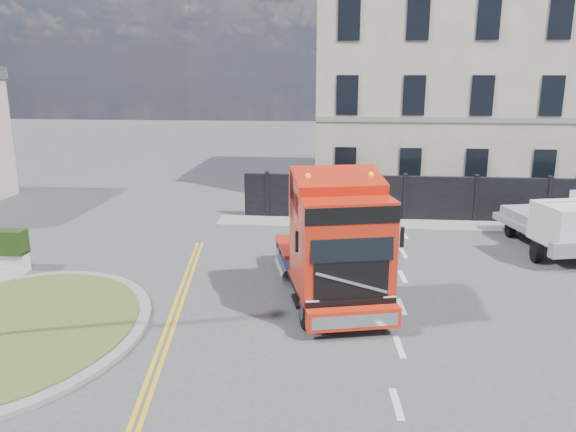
# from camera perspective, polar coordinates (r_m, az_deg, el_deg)

# --- Properties ---
(ground) EXTENTS (120.00, 120.00, 0.00)m
(ground) POSITION_cam_1_polar(r_m,az_deg,el_deg) (16.42, 0.88, -8.26)
(ground) COLOR #424244
(ground) RESTS_ON ground
(traffic_island) EXTENTS (6.80, 6.80, 0.17)m
(traffic_island) POSITION_cam_1_polar(r_m,az_deg,el_deg) (15.87, -26.62, -10.39)
(traffic_island) COLOR gray
(traffic_island) RESTS_ON ground
(hoarding_fence) EXTENTS (18.80, 0.25, 2.00)m
(hoarding_fence) POSITION_cam_1_polar(r_m,az_deg,el_deg) (25.28, 17.50, 1.56)
(hoarding_fence) COLOR black
(hoarding_fence) RESTS_ON ground
(georgian_building) EXTENTS (12.30, 10.30, 12.80)m
(georgian_building) POSITION_cam_1_polar(r_m,az_deg,el_deg) (31.99, 14.37, 12.98)
(georgian_building) COLOR beige
(georgian_building) RESTS_ON ground
(pavement_far) EXTENTS (20.00, 1.60, 0.12)m
(pavement_far) POSITION_cam_1_polar(r_m,az_deg,el_deg) (24.53, 16.50, -1.01)
(pavement_far) COLOR gray
(pavement_far) RESTS_ON ground
(truck) EXTENTS (3.70, 6.58, 3.72)m
(truck) POSITION_cam_1_polar(r_m,az_deg,el_deg) (15.43, 4.80, -3.22)
(truck) COLOR black
(truck) RESTS_ON ground
(flatbed_pickup) EXTENTS (3.08, 5.29, 2.05)m
(flatbed_pickup) POSITION_cam_1_polar(r_m,az_deg,el_deg) (21.70, 26.09, -1.02)
(flatbed_pickup) COLOR gray
(flatbed_pickup) RESTS_ON ground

